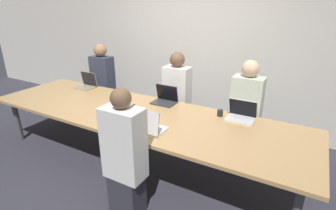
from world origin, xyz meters
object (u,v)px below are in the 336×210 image
person_far_right (245,112)px  stapler (148,120)px  person_far_center (177,98)px  cup_far_right (220,113)px  person_near_midright (125,157)px  person_far_left (103,83)px  laptop_far_left (87,83)px  laptop_near_midright (148,125)px  laptop_far_center (165,98)px  laptop_far_right (242,114)px  bottle_near_midright (134,114)px

person_far_right → stapler: size_ratio=9.11×
person_far_center → cup_far_right: 0.95m
person_far_right → person_near_midright: person_far_right is taller
person_far_right → person_far_left: size_ratio=0.99×
laptop_far_left → laptop_near_midright: laptop_near_midright is taller
laptop_far_center → stapler: 0.68m
person_far_right → laptop_far_right: bearing=-85.4°
person_far_right → stapler: (-0.94, -0.99, 0.07)m
laptop_far_right → person_far_center: bearing=160.5°
cup_far_right → laptop_far_left: 2.36m
person_far_right → person_far_left: person_far_left is taller
laptop_far_center → person_far_center: (-0.00, 0.36, -0.12)m
laptop_far_center → cup_far_right: 0.85m
laptop_far_left → laptop_near_midright: (1.81, -0.87, 0.00)m
person_far_right → person_near_midright: size_ratio=1.02×
person_far_center → cup_far_right: (0.85, -0.43, 0.08)m
laptop_near_midright → person_near_midright: 0.49m
person_far_right → bottle_near_midright: size_ratio=6.18×
laptop_far_center → cup_far_right: (0.84, -0.07, -0.03)m
person_far_left → stapler: size_ratio=9.16×
laptop_near_midright → bottle_near_midright: laptop_near_midright is taller
person_far_center → person_far_right: (1.08, -0.04, -0.00)m
bottle_near_midright → cup_far_right: bearing=39.0°
person_far_center → laptop_far_right: (1.11, -0.39, 0.12)m
person_far_right → stapler: bearing=-133.6°
laptop_far_right → laptop_far_left: laptop_far_left is taller
cup_far_right → bottle_near_midright: 1.08m
laptop_near_midright → person_near_midright: size_ratio=0.26×
bottle_near_midright → person_far_right: bearing=45.0°
laptop_far_center → stapler: laptop_far_center is taller
laptop_far_right → stapler: (-0.97, -0.64, -0.05)m
laptop_far_center → laptop_near_midright: 0.93m
cup_far_right → person_far_left: 2.47m
person_far_center → cup_far_right: person_far_center is taller
person_far_left → person_near_midright: 2.60m
laptop_near_midright → laptop_far_center: bearing=-72.0°
laptop_far_center → person_far_center: person_far_center is taller
laptop_far_center → person_far_right: size_ratio=0.24×
cup_far_right → stapler: 0.93m
person_far_center → bottle_near_midright: (0.01, -1.11, 0.14)m
laptop_far_center → bottle_near_midright: 0.75m
stapler → laptop_far_left: bearing=164.3°
laptop_far_left → bottle_near_midright: laptop_far_left is taller
person_far_left → person_near_midright: person_far_left is taller
laptop_far_right → person_near_midright: 1.54m
person_far_right → person_far_left: bearing=177.8°
person_far_right → person_near_midright: (-0.75, -1.67, -0.02)m
laptop_far_center → stapler: size_ratio=2.20×
laptop_far_center → cup_far_right: size_ratio=4.19×
laptop_far_right → stapler: bearing=-146.6°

